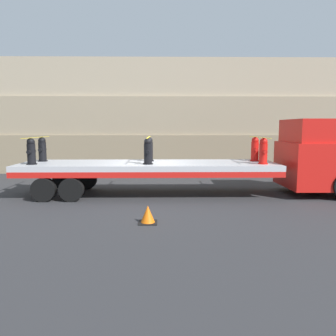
# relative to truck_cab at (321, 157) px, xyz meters

# --- Properties ---
(ground_plane) EXTENTS (120.00, 120.00, 0.00)m
(ground_plane) POSITION_rel_truck_cab_xyz_m (-6.53, 0.00, -1.42)
(ground_plane) COLOR #2D2D30
(rock_cliff) EXTENTS (60.00, 3.30, 6.32)m
(rock_cliff) POSITION_rel_truck_cab_xyz_m (-6.53, 7.36, 1.74)
(rock_cliff) COLOR #84755B
(rock_cliff) RESTS_ON ground_plane
(truck_cab) EXTENTS (2.66, 2.61, 2.84)m
(truck_cab) POSITION_rel_truck_cab_xyz_m (0.00, 0.00, 0.00)
(truck_cab) COLOR red
(truck_cab) RESTS_ON ground_plane
(flatbed_trailer) EXTENTS (9.52, 2.56, 1.22)m
(flatbed_trailer) POSITION_rel_truck_cab_xyz_m (-6.98, 0.00, -0.41)
(flatbed_trailer) COLOR #B2B2B7
(flatbed_trailer) RESTS_ON ground_plane
(fire_hydrant_black_near_0) EXTENTS (0.36, 0.58, 0.94)m
(fire_hydrant_black_near_0) POSITION_rel_truck_cab_xyz_m (-10.69, -0.54, 0.26)
(fire_hydrant_black_near_0) COLOR black
(fire_hydrant_black_near_0) RESTS_ON flatbed_trailer
(fire_hydrant_black_far_0) EXTENTS (0.36, 0.58, 0.94)m
(fire_hydrant_black_far_0) POSITION_rel_truck_cab_xyz_m (-10.69, 0.54, 0.26)
(fire_hydrant_black_far_0) COLOR black
(fire_hydrant_black_far_0) RESTS_ON flatbed_trailer
(fire_hydrant_black_near_1) EXTENTS (0.36, 0.58, 0.94)m
(fire_hydrant_black_near_1) POSITION_rel_truck_cab_xyz_m (-6.53, -0.54, 0.26)
(fire_hydrant_black_near_1) COLOR black
(fire_hydrant_black_near_1) RESTS_ON flatbed_trailer
(fire_hydrant_black_far_1) EXTENTS (0.36, 0.58, 0.94)m
(fire_hydrant_black_far_1) POSITION_rel_truck_cab_xyz_m (-6.53, 0.54, 0.26)
(fire_hydrant_black_far_1) COLOR black
(fire_hydrant_black_far_1) RESTS_ON flatbed_trailer
(fire_hydrant_red_near_2) EXTENTS (0.36, 0.58, 0.94)m
(fire_hydrant_red_near_2) POSITION_rel_truck_cab_xyz_m (-2.38, -0.54, 0.26)
(fire_hydrant_red_near_2) COLOR red
(fire_hydrant_red_near_2) RESTS_ON flatbed_trailer
(fire_hydrant_red_far_2) EXTENTS (0.36, 0.58, 0.94)m
(fire_hydrant_red_far_2) POSITION_rel_truck_cab_xyz_m (-2.38, 0.54, 0.26)
(fire_hydrant_red_far_2) COLOR red
(fire_hydrant_red_far_2) RESTS_ON flatbed_trailer
(cargo_strap_rear) EXTENTS (0.05, 2.65, 0.01)m
(cargo_strap_rear) POSITION_rel_truck_cab_xyz_m (-10.69, 0.00, 0.75)
(cargo_strap_rear) COLOR yellow
(cargo_strap_rear) RESTS_ON fire_hydrant_black_near_0
(cargo_strap_middle) EXTENTS (0.05, 2.65, 0.01)m
(cargo_strap_middle) POSITION_rel_truck_cab_xyz_m (-6.53, 0.00, 0.75)
(cargo_strap_middle) COLOR yellow
(cargo_strap_middle) RESTS_ON fire_hydrant_black_near_1
(cargo_strap_front) EXTENTS (0.05, 2.65, 0.01)m
(cargo_strap_front) POSITION_rel_truck_cab_xyz_m (-2.38, 0.00, 0.75)
(cargo_strap_front) COLOR yellow
(cargo_strap_front) RESTS_ON fire_hydrant_red_near_2
(traffic_cone) EXTENTS (0.49, 0.49, 0.48)m
(traffic_cone) POSITION_rel_truck_cab_xyz_m (-6.41, -3.75, -1.19)
(traffic_cone) COLOR black
(traffic_cone) RESTS_ON ground_plane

